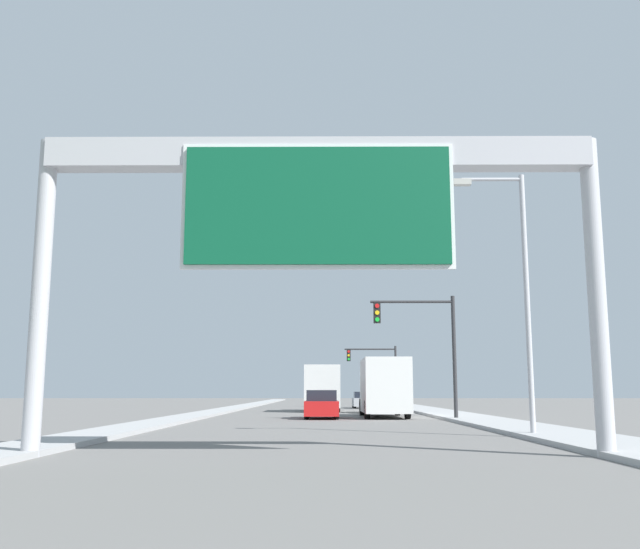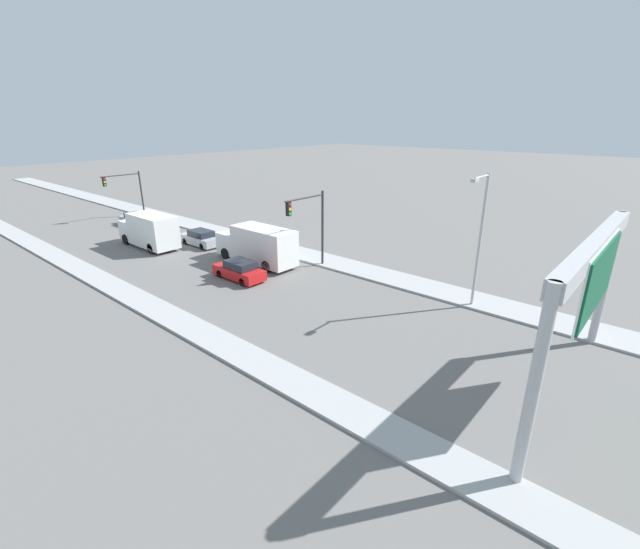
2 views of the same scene
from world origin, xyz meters
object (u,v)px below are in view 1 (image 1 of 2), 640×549
at_px(sign_gantry, 318,201).
at_px(truck_box_primary, 384,388).
at_px(truck_box_secondary, 322,388).
at_px(car_mid_center, 363,400).
at_px(car_far_center, 374,402).
at_px(traffic_light_mid_block, 378,365).
at_px(street_lamp_right, 518,280).
at_px(car_far_right, 322,405).
at_px(traffic_light_near_intersection, 427,336).

distance_m(sign_gantry, truck_box_primary, 25.16).
height_order(sign_gantry, truck_box_primary, sign_gantry).
height_order(sign_gantry, truck_box_secondary, sign_gantry).
relative_size(car_mid_center, truck_box_primary, 0.53).
xyz_separation_m(car_far_center, traffic_light_mid_block, (1.62, 17.08, 3.11)).
distance_m(truck_box_secondary, traffic_light_mid_block, 15.04).
xyz_separation_m(traffic_light_mid_block, street_lamp_right, (1.44, -42.97, 1.28)).
height_order(sign_gantry, car_far_center, sign_gantry).
relative_size(car_far_center, car_far_right, 1.04).
distance_m(sign_gantry, traffic_light_mid_block, 50.42).
bearing_deg(car_mid_center, sign_gantry, -94.33).
bearing_deg(truck_box_secondary, street_lamp_right, -77.24).
bearing_deg(traffic_light_near_intersection, truck_box_primary, 113.16).
relative_size(car_far_center, traffic_light_near_intersection, 0.73).
bearing_deg(street_lamp_right, traffic_light_near_intersection, 95.16).
bearing_deg(car_far_right, traffic_light_mid_block, 79.38).
bearing_deg(street_lamp_right, traffic_light_mid_block, 91.92).
bearing_deg(car_mid_center, car_far_right, -98.51).
relative_size(car_far_right, traffic_light_near_intersection, 0.70).
xyz_separation_m(truck_box_secondary, traffic_light_near_intersection, (5.40, -16.02, 2.58)).
distance_m(car_mid_center, traffic_light_near_intersection, 26.37).
distance_m(traffic_light_mid_block, street_lamp_right, 43.01).
height_order(car_far_right, truck_box_primary, truck_box_primary).
relative_size(truck_box_secondary, traffic_light_near_intersection, 1.17).
bearing_deg(car_far_center, car_mid_center, 90.00).
bearing_deg(sign_gantry, car_far_center, 83.95).
height_order(car_mid_center, traffic_light_near_intersection, traffic_light_near_intersection).
bearing_deg(sign_gantry, street_lamp_right, 47.42).
height_order(car_far_right, traffic_light_near_intersection, traffic_light_near_intersection).
height_order(car_far_right, street_lamp_right, street_lamp_right).
bearing_deg(car_far_center, truck_box_primary, -90.00).
height_order(truck_box_primary, traffic_light_near_intersection, traffic_light_near_intersection).
xyz_separation_m(car_far_right, street_lamp_right, (6.57, -15.65, 4.40)).
distance_m(sign_gantry, truck_box_secondary, 36.38).
xyz_separation_m(truck_box_primary, truck_box_secondary, (-3.50, 11.59, 0.01)).
distance_m(truck_box_primary, street_lamp_right, 18.01).
bearing_deg(car_far_center, truck_box_secondary, 138.42).
relative_size(car_far_right, car_mid_center, 1.02).
bearing_deg(traffic_light_mid_block, truck_box_secondary, -110.14).
bearing_deg(car_mid_center, traffic_light_near_intersection, -85.84).
xyz_separation_m(truck_box_secondary, street_lamp_right, (6.57, -28.99, 3.46)).
xyz_separation_m(car_far_right, traffic_light_mid_block, (5.12, 27.32, 3.12)).
distance_m(traffic_light_near_intersection, traffic_light_mid_block, 30.00).
relative_size(sign_gantry, car_far_center, 2.90).
height_order(truck_box_primary, street_lamp_right, street_lamp_right).
xyz_separation_m(truck_box_primary, traffic_light_mid_block, (1.62, 25.56, 2.19)).
relative_size(car_far_center, traffic_light_mid_block, 0.82).
height_order(traffic_light_near_intersection, traffic_light_mid_block, traffic_light_near_intersection).
bearing_deg(sign_gantry, traffic_light_mid_block, 84.16).
distance_m(truck_box_primary, traffic_light_mid_block, 25.71).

